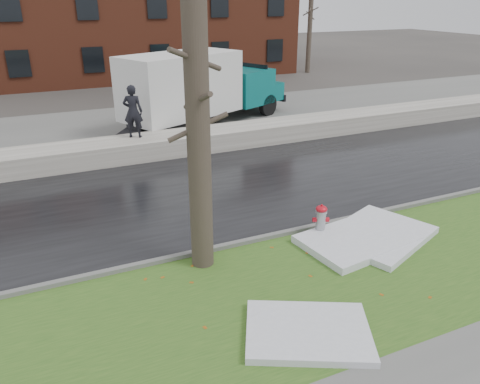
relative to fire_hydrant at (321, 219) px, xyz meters
name	(u,v)px	position (x,y,z in m)	size (l,w,h in m)	color
ground	(266,264)	(-1.83, -0.61, -0.50)	(120.00, 120.00, 0.00)	#47423D
verge	(294,292)	(-1.83, -1.86, -0.48)	(60.00, 4.50, 0.04)	#2C501A
road	(200,193)	(-1.83, 3.89, -0.48)	(60.00, 7.00, 0.03)	black
parking_lot	(137,127)	(-1.83, 12.39, -0.48)	(60.00, 9.00, 0.03)	slate
curb	(248,242)	(-1.83, 0.39, -0.43)	(60.00, 0.15, 0.14)	slate
snowbank	(162,145)	(-1.83, 8.09, -0.12)	(60.00, 1.60, 0.75)	beige
brick_building	(107,4)	(0.17, 29.39, 4.50)	(26.00, 12.00, 10.00)	brown
bg_tree_right	(310,28)	(14.17, 23.39, 2.83)	(1.40, 1.62, 6.50)	brown
fire_hydrant	(321,219)	(0.00, 0.00, 0.00)	(0.42, 0.40, 0.86)	#96999D
tree	(198,130)	(-3.15, -0.02, 2.65)	(1.28, 1.53, 6.16)	brown
box_truck	(199,88)	(0.90, 11.41, 1.29)	(9.94, 5.62, 3.39)	black
worker	(133,111)	(-2.78, 8.31, 1.22)	(0.71, 0.46, 1.94)	black
snow_patch_near	(378,235)	(1.27, -0.71, -0.38)	(2.60, 2.00, 0.16)	silver
snow_patch_far	(308,332)	(-2.28, -3.11, -0.39)	(2.20, 1.60, 0.14)	silver
snow_patch_side	(359,239)	(0.67, -0.71, -0.37)	(2.80, 1.80, 0.18)	silver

